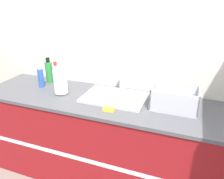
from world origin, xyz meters
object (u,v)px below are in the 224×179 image
at_px(bottle_green, 49,71).
at_px(sink, 115,96).
at_px(bottle_blue, 41,77).
at_px(bottle_white_spray, 56,74).
at_px(dish_rack, 174,100).
at_px(paper_towel_roll, 61,82).

bearing_deg(bottle_green, sink, -10.45).
xyz_separation_m(sink, bottle_blue, (-0.81, -0.00, 0.09)).
bearing_deg(bottle_white_spray, sink, -12.09).
relative_size(bottle_blue, bottle_green, 0.86).
distance_m(bottle_blue, bottle_green, 0.15).
relative_size(dish_rack, bottle_blue, 1.62).
xyz_separation_m(paper_towel_roll, bottle_white_spray, (-0.21, 0.24, -0.02)).
height_order(paper_towel_roll, bottle_green, bottle_green).
bearing_deg(sink, paper_towel_roll, -170.64).
bearing_deg(paper_towel_roll, bottle_green, 141.60).
xyz_separation_m(sink, paper_towel_roll, (-0.52, -0.09, 0.10)).
xyz_separation_m(paper_towel_roll, dish_rack, (1.05, 0.07, -0.05)).
distance_m(dish_rack, bottle_blue, 1.34).
relative_size(dish_rack, bottle_white_spray, 1.63).
bearing_deg(bottle_blue, sink, 0.25).
height_order(sink, bottle_white_spray, sink).
bearing_deg(bottle_green, paper_towel_roll, -38.40).
relative_size(bottle_white_spray, bottle_blue, 1.00).
bearing_deg(sink, bottle_white_spray, 167.91).
bearing_deg(bottle_green, bottle_blue, -87.34).
height_order(paper_towel_roll, dish_rack, paper_towel_roll).
bearing_deg(dish_rack, bottle_blue, 179.63).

